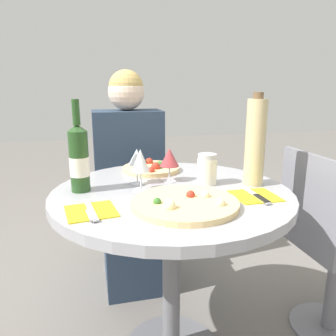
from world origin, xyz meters
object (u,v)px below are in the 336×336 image
Objects in this scene: chair_behind_diner at (129,200)px; chair_empty_side at (327,248)px; dining_table at (171,221)px; pizza_large at (186,203)px; tall_carafe at (255,142)px; wine_bottle at (79,158)px; seated_diner at (131,189)px.

chair_behind_diner is 1.13m from chair_empty_side.
pizza_large is at bearing -89.18° from dining_table.
chair_behind_diner is 2.37× the size of tall_carafe.
tall_carafe is at bearing -6.61° from wine_bottle.
dining_table is at bearing 90.82° from pizza_large.
chair_empty_side is at bearing 133.53° from chair_behind_diner.
chair_behind_diner reaches higher than dining_table.
dining_table is 0.45m from tall_carafe.
wine_bottle is (-1.03, 0.10, 0.43)m from chair_empty_side.
pizza_large is at bearing -152.56° from tall_carafe.
pizza_large is (0.00, -0.18, 0.14)m from dining_table.
dining_table is at bearing 178.65° from tall_carafe.
wine_bottle is (-0.33, 0.07, 0.25)m from dining_table.
chair_behind_diner is at bearing 94.82° from pizza_large.
tall_carafe is at bearing -94.09° from chair_empty_side.
seated_diner reaches higher than chair_empty_side.
tall_carafe is (0.41, -0.79, 0.48)m from chair_behind_diner.
dining_table is 2.67× the size of wine_bottle.
pizza_large is 0.98× the size of tall_carafe.
seated_diner is 0.70m from wine_bottle.
tall_carafe is (-0.37, 0.03, 0.48)m from chair_empty_side.
seated_diner reaches higher than tall_carafe.
chair_behind_diner is at bearing 70.47° from wine_bottle.
chair_empty_side is 1.12m from wine_bottle.
dining_table is 1.06× the size of chair_empty_side.
chair_empty_side is (0.78, -0.82, 0.00)m from chair_behind_diner.
dining_table is 2.56× the size of pizza_large.
pizza_large is (0.08, -0.82, 0.20)m from seated_diner.
chair_behind_diner is 2.41× the size of pizza_large.
dining_table is 1.06× the size of chair_behind_diner.
seated_diner reaches higher than dining_table.
seated_diner is at bearing 66.20° from wine_bottle.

